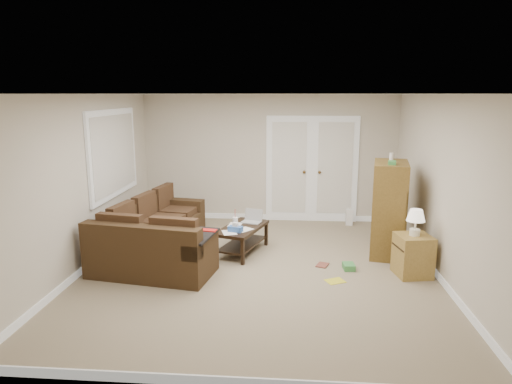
# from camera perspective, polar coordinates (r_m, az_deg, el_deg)

# --- Properties ---
(floor) EXTENTS (5.50, 5.50, 0.00)m
(floor) POSITION_cam_1_polar(r_m,az_deg,el_deg) (6.73, 0.35, -9.65)
(floor) COLOR gray
(floor) RESTS_ON ground
(ceiling) EXTENTS (5.00, 5.50, 0.02)m
(ceiling) POSITION_cam_1_polar(r_m,az_deg,el_deg) (6.25, 0.38, 12.14)
(ceiling) COLOR white
(ceiling) RESTS_ON wall_back
(wall_left) EXTENTS (0.02, 5.50, 2.50)m
(wall_left) POSITION_cam_1_polar(r_m,az_deg,el_deg) (7.01, -20.47, 1.10)
(wall_left) COLOR beige
(wall_left) RESTS_ON floor
(wall_right) EXTENTS (0.02, 5.50, 2.50)m
(wall_right) POSITION_cam_1_polar(r_m,az_deg,el_deg) (6.68, 22.28, 0.44)
(wall_right) COLOR beige
(wall_right) RESTS_ON floor
(wall_back) EXTENTS (5.00, 0.02, 2.50)m
(wall_back) POSITION_cam_1_polar(r_m,az_deg,el_deg) (9.08, 1.64, 4.22)
(wall_back) COLOR beige
(wall_back) RESTS_ON floor
(wall_front) EXTENTS (5.00, 0.02, 2.50)m
(wall_front) POSITION_cam_1_polar(r_m,az_deg,el_deg) (3.73, -2.77, -7.42)
(wall_front) COLOR beige
(wall_front) RESTS_ON floor
(baseboards) EXTENTS (5.00, 5.50, 0.10)m
(baseboards) POSITION_cam_1_polar(r_m,az_deg,el_deg) (6.71, 0.35, -9.26)
(baseboards) COLOR silver
(baseboards) RESTS_ON floor
(french_doors) EXTENTS (1.80, 0.05, 2.13)m
(french_doors) POSITION_cam_1_polar(r_m,az_deg,el_deg) (9.08, 6.99, 2.76)
(french_doors) COLOR silver
(french_doors) RESTS_ON floor
(window_left) EXTENTS (0.05, 1.92, 1.42)m
(window_left) POSITION_cam_1_polar(r_m,az_deg,el_deg) (7.86, -17.35, 4.65)
(window_left) COLOR silver
(window_left) RESTS_ON wall_left
(sectional_sofa) EXTENTS (1.84, 2.83, 0.80)m
(sectional_sofa) POSITION_cam_1_polar(r_m,az_deg,el_deg) (7.25, -12.48, -5.70)
(sectional_sofa) COLOR #3C2917
(sectional_sofa) RESTS_ON floor
(coffee_table) EXTENTS (0.83, 1.17, 0.72)m
(coffee_table) POSITION_cam_1_polar(r_m,az_deg,el_deg) (7.35, -1.68, -5.79)
(coffee_table) COLOR black
(coffee_table) RESTS_ON floor
(tv_armoire) EXTENTS (0.67, 1.00, 1.58)m
(tv_armoire) POSITION_cam_1_polar(r_m,az_deg,el_deg) (7.46, 16.23, -1.95)
(tv_armoire) COLOR brown
(tv_armoire) RESTS_ON floor
(side_cabinet) EXTENTS (0.52, 0.52, 0.96)m
(side_cabinet) POSITION_cam_1_polar(r_m,az_deg,el_deg) (6.78, 19.05, -7.10)
(side_cabinet) COLOR olive
(side_cabinet) RESTS_ON floor
(space_heater) EXTENTS (0.14, 0.12, 0.32)m
(space_heater) POSITION_cam_1_polar(r_m,az_deg,el_deg) (9.07, 11.61, -3.08)
(space_heater) COLOR white
(space_heater) RESTS_ON floor
(floor_magazine) EXTENTS (0.31, 0.29, 0.01)m
(floor_magazine) POSITION_cam_1_polar(r_m,az_deg,el_deg) (6.43, 9.86, -10.91)
(floor_magazine) COLOR yellow
(floor_magazine) RESTS_ON floor
(floor_greenbox) EXTENTS (0.18, 0.23, 0.09)m
(floor_greenbox) POSITION_cam_1_polar(r_m,az_deg,el_deg) (6.86, 11.52, -9.11)
(floor_greenbox) COLOR #408D44
(floor_greenbox) RESTS_ON floor
(floor_book) EXTENTS (0.22, 0.26, 0.02)m
(floor_book) POSITION_cam_1_polar(r_m,az_deg,el_deg) (6.96, 7.67, -8.93)
(floor_book) COLOR brown
(floor_book) RESTS_ON floor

